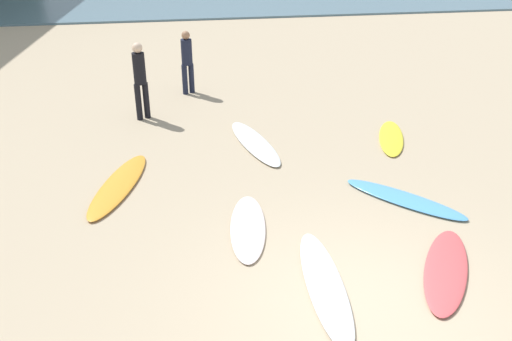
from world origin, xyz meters
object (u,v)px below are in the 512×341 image
object	(u,v)px
surfboard_4	(405,199)
surfboard_5	(325,284)
surfboard_3	(391,138)
surfboard_1	(119,185)
beachgoer_mid	(140,77)
surfboard_6	(446,270)
surfboard_2	(248,227)
surfboard_0	(255,143)
beachgoer_near	(187,60)

from	to	relation	value
surfboard_4	surfboard_5	size ratio (longest dim) A/B	0.89
surfboard_3	surfboard_4	world-z (taller)	surfboard_4
surfboard_1	beachgoer_mid	size ratio (longest dim) A/B	1.40
beachgoer_mid	surfboard_5	bearing A→B (deg)	-96.65
surfboard_5	surfboard_6	xyz separation A→B (m)	(1.82, 0.09, -0.01)
surfboard_2	surfboard_5	xyz separation A→B (m)	(0.88, -1.60, 0.01)
beachgoer_mid	surfboard_6	bearing A→B (deg)	-84.21
surfboard_0	beachgoer_near	size ratio (longest dim) A/B	1.49
surfboard_5	surfboard_6	distance (m)	1.82
surfboard_2	beachgoer_mid	world-z (taller)	beachgoer_mid
surfboard_0	surfboard_6	xyz separation A→B (m)	(2.13, -4.72, -0.00)
surfboard_5	surfboard_6	bearing A→B (deg)	-175.54
surfboard_0	surfboard_1	bearing A→B (deg)	-164.97
surfboard_4	beachgoer_near	bearing A→B (deg)	-104.16
surfboard_0	beachgoer_mid	world-z (taller)	beachgoer_mid
surfboard_3	surfboard_2	bearing A→B (deg)	59.48
surfboard_4	surfboard_6	distance (m)	2.02
surfboard_2	surfboard_1	bearing A→B (deg)	-31.22
surfboard_1	surfboard_6	distance (m)	5.84
surfboard_1	beachgoer_mid	xyz separation A→B (m)	(0.35, 3.32, 0.98)
surfboard_1	surfboard_3	size ratio (longest dim) A/B	1.32
surfboard_2	surfboard_5	distance (m)	1.82
surfboard_1	surfboard_2	bearing A→B (deg)	-21.41
surfboard_6	beachgoer_near	world-z (taller)	beachgoer_near
surfboard_1	surfboard_2	size ratio (longest dim) A/B	1.27
surfboard_0	surfboard_1	size ratio (longest dim) A/B	0.96
beachgoer_mid	surfboard_0	bearing A→B (deg)	-66.24
surfboard_5	beachgoer_near	distance (m)	8.45
surfboard_3	surfboard_6	size ratio (longest dim) A/B	0.89
surfboard_3	surfboard_6	bearing A→B (deg)	98.11
surfboard_2	beachgoer_mid	bearing A→B (deg)	-63.01
surfboard_3	beachgoer_mid	size ratio (longest dim) A/B	1.06
surfboard_0	beachgoer_mid	size ratio (longest dim) A/B	1.35
surfboard_3	surfboard_6	distance (m)	4.66
surfboard_0	surfboard_6	distance (m)	5.18
surfboard_3	surfboard_5	xyz separation A→B (m)	(-2.66, -4.67, 0.01)
surfboard_6	beachgoer_mid	xyz separation A→B (m)	(-4.53, 6.55, 0.98)
surfboard_2	beachgoer_near	size ratio (longest dim) A/B	1.22
surfboard_3	beachgoer_near	world-z (taller)	beachgoer_near
surfboard_1	surfboard_3	distance (m)	5.87
surfboard_6	surfboard_3	bearing A→B (deg)	107.94
surfboard_3	surfboard_0	bearing A→B (deg)	15.80
surfboard_1	surfboard_5	size ratio (longest dim) A/B	1.00
beachgoer_near	surfboard_4	bearing A→B (deg)	-88.59
surfboard_1	surfboard_6	world-z (taller)	surfboard_1
surfboard_6	beachgoer_near	xyz separation A→B (m)	(-3.41, 8.17, 0.87)
beachgoer_near	beachgoer_mid	bearing A→B (deg)	-153.19
beachgoer_near	surfboard_1	bearing A→B (deg)	-135.16
surfboard_0	beachgoer_near	xyz separation A→B (m)	(-1.28, 3.45, 0.87)
surfboard_3	surfboard_5	distance (m)	5.37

